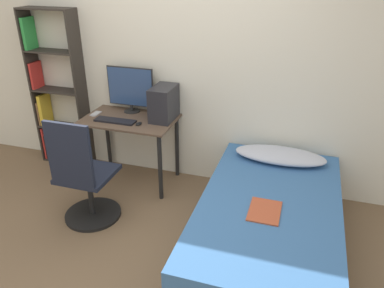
{
  "coord_description": "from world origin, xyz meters",
  "views": [
    {
      "loc": [
        1.26,
        -2.02,
        2.21
      ],
      "look_at": [
        0.35,
        0.85,
        0.75
      ],
      "focal_mm": 35.0,
      "sensor_mm": 36.0,
      "label": 1
    }
  ],
  "objects_px": {
    "bookshelf": "(54,93)",
    "bed": "(268,226)",
    "pc_tower": "(164,103)",
    "keyboard": "(115,121)",
    "office_chair": "(84,183)",
    "monitor": "(130,88)"
  },
  "relations": [
    {
      "from": "keyboard",
      "to": "pc_tower",
      "type": "height_order",
      "value": "pc_tower"
    },
    {
      "from": "bookshelf",
      "to": "bed",
      "type": "relative_size",
      "value": 0.9
    },
    {
      "from": "bed",
      "to": "keyboard",
      "type": "distance_m",
      "value": 1.84
    },
    {
      "from": "bookshelf",
      "to": "monitor",
      "type": "bearing_deg",
      "value": 0.74
    },
    {
      "from": "office_chair",
      "to": "keyboard",
      "type": "xyz_separation_m",
      "value": [
        -0.02,
        0.67,
        0.35
      ]
    },
    {
      "from": "office_chair",
      "to": "bed",
      "type": "bearing_deg",
      "value": 3.41
    },
    {
      "from": "office_chair",
      "to": "bed",
      "type": "height_order",
      "value": "office_chair"
    },
    {
      "from": "bed",
      "to": "monitor",
      "type": "relative_size",
      "value": 3.8
    },
    {
      "from": "office_chair",
      "to": "pc_tower",
      "type": "relative_size",
      "value": 2.92
    },
    {
      "from": "bookshelf",
      "to": "bed",
      "type": "bearing_deg",
      "value": -18.69
    },
    {
      "from": "office_chair",
      "to": "bed",
      "type": "relative_size",
      "value": 0.53
    },
    {
      "from": "bed",
      "to": "pc_tower",
      "type": "xyz_separation_m",
      "value": [
        -1.22,
        0.8,
        0.68
      ]
    },
    {
      "from": "monitor",
      "to": "keyboard",
      "type": "distance_m",
      "value": 0.41
    },
    {
      "from": "bookshelf",
      "to": "pc_tower",
      "type": "bearing_deg",
      "value": -3.61
    },
    {
      "from": "bookshelf",
      "to": "pc_tower",
      "type": "xyz_separation_m",
      "value": [
        1.4,
        -0.09,
        0.06
      ]
    },
    {
      "from": "monitor",
      "to": "keyboard",
      "type": "relative_size",
      "value": 1.22
    },
    {
      "from": "office_chair",
      "to": "pc_tower",
      "type": "height_order",
      "value": "pc_tower"
    },
    {
      "from": "monitor",
      "to": "office_chair",
      "type": "bearing_deg",
      "value": -91.18
    },
    {
      "from": "office_chair",
      "to": "monitor",
      "type": "distance_m",
      "value": 1.16
    },
    {
      "from": "office_chair",
      "to": "bed",
      "type": "distance_m",
      "value": 1.67
    },
    {
      "from": "keyboard",
      "to": "bookshelf",
      "type": "bearing_deg",
      "value": 161.89
    },
    {
      "from": "bookshelf",
      "to": "office_chair",
      "type": "height_order",
      "value": "bookshelf"
    }
  ]
}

